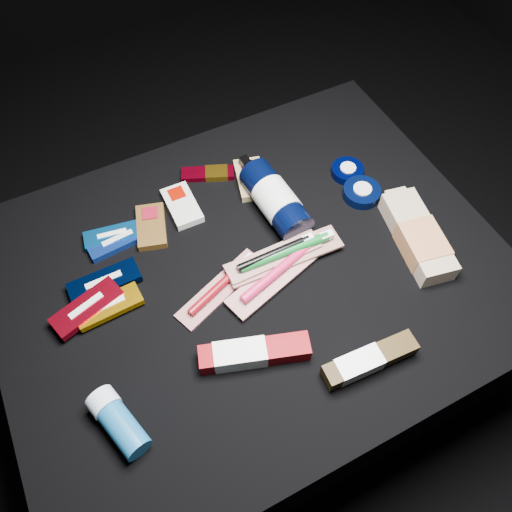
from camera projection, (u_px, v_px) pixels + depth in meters
name	position (u px, v px, depth m)	size (l,w,h in m)	color
ground	(253.00, 347.00, 1.32)	(3.00, 3.00, 0.00)	black
cloth_table	(252.00, 313.00, 1.15)	(0.98, 0.78, 0.40)	black
luna_bar_0	(118.00, 240.00, 1.01)	(0.13, 0.06, 0.02)	#1841BB
luna_bar_1	(113.00, 235.00, 1.01)	(0.12, 0.06, 0.01)	#0A5CAB
luna_bar_2	(105.00, 282.00, 0.95)	(0.14, 0.05, 0.02)	black
luna_bar_3	(109.00, 306.00, 0.92)	(0.12, 0.05, 0.02)	#C08308
luna_bar_4	(87.00, 308.00, 0.91)	(0.14, 0.09, 0.02)	maroon
clif_bar_0	(151.00, 225.00, 1.03)	(0.09, 0.12, 0.02)	#513513
clif_bar_1	(181.00, 204.00, 1.06)	(0.06, 0.11, 0.02)	silver
clif_bar_2	(250.00, 177.00, 1.10)	(0.09, 0.12, 0.02)	#998054
power_bar	(211.00, 173.00, 1.10)	(0.12, 0.08, 0.01)	#690213
lotion_bottle	(275.00, 200.00, 1.03)	(0.08, 0.24, 0.08)	black
cream_tin_upper	(347.00, 171.00, 1.10)	(0.07, 0.07, 0.02)	black
cream_tin_lower	(362.00, 192.00, 1.07)	(0.08, 0.08, 0.02)	black
bodywash_bottle	(418.00, 237.00, 0.99)	(0.11, 0.23, 0.05)	tan
deodorant_stick	(118.00, 421.00, 0.80)	(0.08, 0.13, 0.05)	#155485
toothbrush_pack_0	(221.00, 286.00, 0.95)	(0.20, 0.12, 0.02)	#B0ABA4
toothbrush_pack_1	(279.00, 271.00, 0.96)	(0.24, 0.12, 0.03)	silver
toothbrush_pack_2	(286.00, 254.00, 0.97)	(0.24, 0.07, 0.03)	#A59F9B
toothbrush_pack_3	(275.00, 255.00, 0.96)	(0.19, 0.05, 0.02)	#A9A29F
toothpaste_carton_red	(249.00, 354.00, 0.86)	(0.20, 0.10, 0.04)	#790207
toothpaste_carton_green	(366.00, 361.00, 0.85)	(0.17, 0.05, 0.03)	#2F210B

